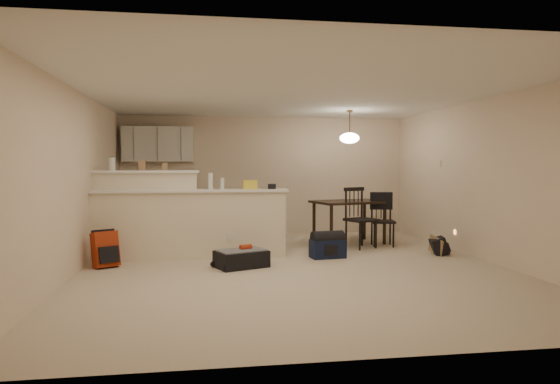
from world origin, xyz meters
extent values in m
plane|color=beige|center=(0.00, 0.00, 0.00)|extent=(7.00, 7.00, 0.00)
plane|color=white|center=(0.00, 0.00, 2.50)|extent=(7.00, 7.00, 0.00)
cube|color=beige|center=(0.00, 3.50, 1.25)|extent=(6.00, 0.02, 2.50)
cube|color=beige|center=(0.00, -3.50, 1.25)|extent=(6.00, 0.02, 2.50)
cube|color=beige|center=(-3.00, 0.00, 1.25)|extent=(0.02, 7.00, 2.50)
cube|color=beige|center=(3.00, 0.00, 1.25)|extent=(0.02, 7.00, 2.50)
cube|color=beige|center=(-1.50, 0.90, 0.53)|extent=(3.00, 0.28, 1.05)
cube|color=white|center=(-1.50, 0.90, 1.07)|extent=(3.08, 0.38, 0.04)
cube|color=beige|center=(-2.20, 1.12, 0.68)|extent=(1.60, 0.24, 1.35)
cube|color=white|center=(-2.20, 1.12, 1.37)|extent=(1.68, 0.34, 0.04)
cube|color=white|center=(-2.20, 3.32, 1.90)|extent=(1.40, 0.34, 0.70)
cube|color=white|center=(-2.00, 3.19, 0.45)|extent=(1.80, 0.60, 0.90)
cube|color=beige|center=(2.98, 1.55, 1.50)|extent=(0.02, 0.12, 0.12)
cylinder|color=silver|center=(-2.72, 1.12, 1.49)|extent=(0.10, 0.10, 0.20)
cube|color=#99764F|center=(-2.26, 1.12, 1.47)|extent=(0.10, 0.07, 0.16)
cube|color=#99764F|center=(-1.90, 1.12, 1.45)|extent=(0.08, 0.06, 0.12)
cylinder|color=silver|center=(-1.18, 0.90, 1.22)|extent=(0.07, 0.07, 0.26)
cylinder|color=silver|center=(-1.00, 0.90, 1.18)|extent=(0.06, 0.06, 0.18)
cube|color=#99764F|center=(-0.56, 0.90, 1.16)|extent=(0.22, 0.18, 0.14)
cube|color=#99764F|center=(-0.20, 0.90, 1.13)|extent=(0.12, 0.10, 0.08)
cube|color=black|center=(1.40, 1.98, 0.79)|extent=(1.46, 1.15, 0.04)
cylinder|color=black|center=(0.94, 1.51, 0.38)|extent=(0.06, 0.06, 0.76)
cylinder|color=black|center=(2.03, 1.78, 0.38)|extent=(0.06, 0.06, 0.76)
cylinder|color=black|center=(0.78, 2.18, 0.38)|extent=(0.06, 0.06, 0.76)
cylinder|color=black|center=(1.86, 2.45, 0.38)|extent=(0.06, 0.06, 0.76)
cylinder|color=brown|center=(1.40, 1.98, 2.25)|extent=(0.02, 0.02, 0.50)
cylinder|color=brown|center=(1.40, 1.98, 2.48)|extent=(0.12, 0.12, 0.03)
ellipsoid|color=white|center=(1.40, 1.98, 1.98)|extent=(0.36, 0.36, 0.20)
cube|color=black|center=(-0.76, 0.08, 0.12)|extent=(0.83, 0.70, 0.24)
cube|color=#AA2F13|center=(-2.70, 0.38, 0.25)|extent=(0.40, 0.36, 0.51)
cube|color=#101834|center=(0.65, 0.61, 0.15)|extent=(0.57, 0.36, 0.29)
cube|color=black|center=(2.54, 0.61, 0.14)|extent=(0.29, 0.35, 0.27)
cube|color=#99764F|center=(2.48, 0.61, 0.15)|extent=(0.06, 0.38, 0.29)
camera|label=1|loc=(-1.27, -7.05, 1.46)|focal=32.00mm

